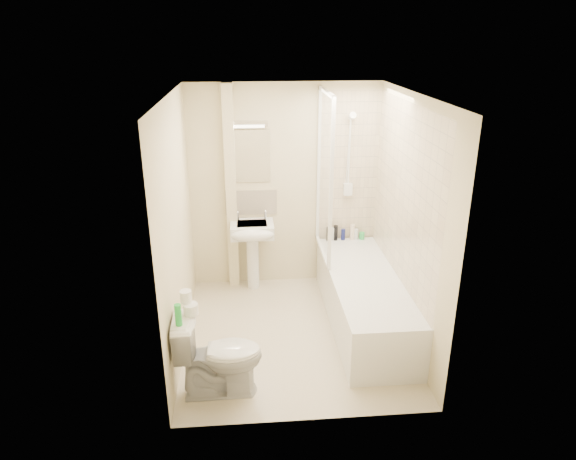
{
  "coord_description": "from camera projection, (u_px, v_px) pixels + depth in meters",
  "views": [
    {
      "loc": [
        -0.45,
        -4.5,
        2.92
      ],
      "look_at": [
        -0.05,
        0.2,
        1.08
      ],
      "focal_mm": 32.0,
      "sensor_mm": 36.0,
      "label": 1
    }
  ],
  "objects": [
    {
      "name": "bottle_green",
      "position": [
        362.0,
        236.0,
        6.21
      ],
      "size": [
        0.06,
        0.06,
        0.08
      ],
      "primitive_type": "cylinder",
      "color": "green",
      "rests_on": "bathtub"
    },
    {
      "name": "mirror",
      "position": [
        250.0,
        156.0,
        5.82
      ],
      "size": [
        0.46,
        0.01,
        0.6
      ],
      "primitive_type": "cube",
      "color": "white",
      "rests_on": "wall_back"
    },
    {
      "name": "bottle_white_a",
      "position": [
        332.0,
        234.0,
        6.17
      ],
      "size": [
        0.05,
        0.05,
        0.16
      ],
      "primitive_type": "cylinder",
      "color": "silver",
      "rests_on": "bathtub"
    },
    {
      "name": "wall_right",
      "position": [
        408.0,
        222.0,
        4.93
      ],
      "size": [
        0.02,
        2.5,
        2.4
      ],
      "primitive_type": "cube",
      "color": "beige",
      "rests_on": "ground"
    },
    {
      "name": "pedestal_sink",
      "position": [
        252.0,
        238.0,
        5.94
      ],
      "size": [
        0.5,
        0.47,
        0.96
      ],
      "color": "white",
      "rests_on": "ground"
    },
    {
      "name": "toilet_roll_lower",
      "position": [
        191.0,
        309.0,
        4.21
      ],
      "size": [
        0.12,
        0.12,
        0.09
      ],
      "primitive_type": "cylinder",
      "color": "white",
      "rests_on": "toilet"
    },
    {
      "name": "bottle_cream",
      "position": [
        352.0,
        232.0,
        6.19
      ],
      "size": [
        0.06,
        0.06,
        0.19
      ],
      "primitive_type": "cylinder",
      "color": "#FBE3C2",
      "rests_on": "bathtub"
    },
    {
      "name": "floor",
      "position": [
        294.0,
        334.0,
        5.28
      ],
      "size": [
        2.5,
        2.5,
        0.0
      ],
      "primitive_type": "plane",
      "color": "beige",
      "rests_on": "ground"
    },
    {
      "name": "splashback",
      "position": [
        251.0,
        202.0,
        6.02
      ],
      "size": [
        0.6,
        0.02,
        0.3
      ],
      "primitive_type": "cube",
      "color": "beige",
      "rests_on": "wall_back"
    },
    {
      "name": "wall_back",
      "position": [
        284.0,
        187.0,
        6.0
      ],
      "size": [
        2.2,
        0.02,
        2.4
      ],
      "primitive_type": "cube",
      "color": "beige",
      "rests_on": "ground"
    },
    {
      "name": "tile_back",
      "position": [
        348.0,
        168.0,
        5.97
      ],
      "size": [
        0.7,
        0.01,
        1.75
      ],
      "primitive_type": "cube",
      "color": "beige",
      "rests_on": "wall_back"
    },
    {
      "name": "wall_left",
      "position": [
        177.0,
        229.0,
        4.75
      ],
      "size": [
        0.02,
        2.5,
        2.4
      ],
      "primitive_type": "cube",
      "color": "beige",
      "rests_on": "ground"
    },
    {
      "name": "toilet",
      "position": [
        219.0,
        355.0,
        4.32
      ],
      "size": [
        0.43,
        0.73,
        0.74
      ],
      "primitive_type": "imported",
      "rotation": [
        0.0,
        0.0,
        1.59
      ],
      "color": "white",
      "rests_on": "ground"
    },
    {
      "name": "green_bottle",
      "position": [
        178.0,
        315.0,
        4.03
      ],
      "size": [
        0.05,
        0.05,
        0.18
      ],
      "primitive_type": "cylinder",
      "color": "green",
      "rests_on": "toilet"
    },
    {
      "name": "strip_light",
      "position": [
        249.0,
        124.0,
        5.66
      ],
      "size": [
        0.42,
        0.07,
        0.07
      ],
      "primitive_type": "cube",
      "color": "silver",
      "rests_on": "wall_back"
    },
    {
      "name": "pipe_boxing",
      "position": [
        231.0,
        190.0,
        5.9
      ],
      "size": [
        0.12,
        0.12,
        2.4
      ],
      "primitive_type": "cube",
      "color": "beige",
      "rests_on": "ground"
    },
    {
      "name": "bottle_black_a",
      "position": [
        329.0,
        234.0,
        6.17
      ],
      "size": [
        0.06,
        0.06,
        0.16
      ],
      "primitive_type": "cylinder",
      "color": "black",
      "rests_on": "bathtub"
    },
    {
      "name": "bathtub",
      "position": [
        364.0,
        299.0,
        5.38
      ],
      "size": [
        0.7,
        2.1,
        0.55
      ],
      "color": "white",
      "rests_on": "ground"
    },
    {
      "name": "tile_right",
      "position": [
        404.0,
        195.0,
        4.99
      ],
      "size": [
        0.01,
        2.1,
        1.75
      ],
      "primitive_type": "cube",
      "color": "beige",
      "rests_on": "wall_right"
    },
    {
      "name": "shower_screen",
      "position": [
        324.0,
        176.0,
        5.52
      ],
      "size": [
        0.04,
        0.92,
        1.8
      ],
      "color": "white",
      "rests_on": "bathtub"
    },
    {
      "name": "ceiling",
      "position": [
        295.0,
        95.0,
        4.4
      ],
      "size": [
        2.2,
        2.5,
        0.02
      ],
      "primitive_type": "cube",
      "color": "white",
      "rests_on": "wall_back"
    },
    {
      "name": "bottle_blue",
      "position": [
        343.0,
        234.0,
        6.19
      ],
      "size": [
        0.05,
        0.05,
        0.14
      ],
      "primitive_type": "cylinder",
      "color": "navy",
      "rests_on": "bathtub"
    },
    {
      "name": "bottle_black_b",
      "position": [
        336.0,
        233.0,
        6.17
      ],
      "size": [
        0.05,
        0.05,
        0.19
      ],
      "primitive_type": "cylinder",
      "color": "black",
      "rests_on": "bathtub"
    },
    {
      "name": "shower_fixture",
      "position": [
        349.0,
        158.0,
        5.88
      ],
      "size": [
        0.1,
        0.16,
        0.99
      ],
      "color": "white",
      "rests_on": "wall_back"
    },
    {
      "name": "bottle_white_b",
      "position": [
        356.0,
        234.0,
        6.2
      ],
      "size": [
        0.06,
        0.06,
        0.13
      ],
      "primitive_type": "cylinder",
      "color": "silver",
      "rests_on": "bathtub"
    },
    {
      "name": "toilet_roll_upper",
      "position": [
        186.0,
        296.0,
        4.21
      ],
      "size": [
        0.1,
        0.1,
        0.1
      ],
      "primitive_type": "cylinder",
      "color": "white",
      "rests_on": "toilet_roll_lower"
    }
  ]
}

